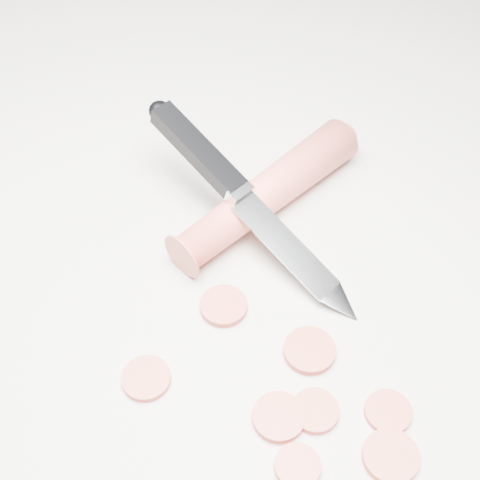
{
  "coord_description": "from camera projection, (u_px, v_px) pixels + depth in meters",
  "views": [
    {
      "loc": [
        -0.02,
        -0.27,
        0.42
      ],
      "look_at": [
        -0.04,
        0.06,
        0.02
      ],
      "focal_mm": 50.0,
      "sensor_mm": 36.0,
      "label": 1
    }
  ],
  "objects": [
    {
      "name": "carrot_slice_4",
      "position": [
        391.0,
        456.0,
        0.43
      ],
      "size": [
        0.04,
        0.04,
        0.01
      ],
      "primitive_type": "cylinder",
      "color": "#C8513B",
      "rests_on": "ground"
    },
    {
      "name": "carrot_slice_6",
      "position": [
        298.0,
        466.0,
        0.42
      ],
      "size": [
        0.03,
        0.03,
        0.01
      ],
      "primitive_type": "cylinder",
      "color": "#C8513B",
      "rests_on": "ground"
    },
    {
      "name": "carrot_slice_5",
      "position": [
        224.0,
        306.0,
        0.5
      ],
      "size": [
        0.04,
        0.04,
        0.01
      ],
      "primitive_type": "cylinder",
      "color": "#C8513B",
      "rests_on": "ground"
    },
    {
      "name": "carrot_slice_0",
      "position": [
        146.0,
        378.0,
        0.46
      ],
      "size": [
        0.03,
        0.03,
        0.01
      ],
      "primitive_type": "cylinder",
      "color": "#C8513B",
      "rests_on": "ground"
    },
    {
      "name": "kitchen_knife",
      "position": [
        251.0,
        203.0,
        0.52
      ],
      "size": [
        0.19,
        0.17,
        0.08
      ],
      "primitive_type": null,
      "color": "silver",
      "rests_on": "ground"
    },
    {
      "name": "carrot_slice_1",
      "position": [
        279.0,
        417.0,
        0.44
      ],
      "size": [
        0.04,
        0.04,
        0.01
      ],
      "primitive_type": "cylinder",
      "color": "#C8513B",
      "rests_on": "ground"
    },
    {
      "name": "carrot_slice_7",
      "position": [
        309.0,
        351.0,
        0.48
      ],
      "size": [
        0.04,
        0.04,
        0.01
      ],
      "primitive_type": "cylinder",
      "color": "#C8513B",
      "rests_on": "ground"
    },
    {
      "name": "carrot_slice_3",
      "position": [
        388.0,
        412.0,
        0.45
      ],
      "size": [
        0.03,
        0.03,
        0.01
      ],
      "primitive_type": "cylinder",
      "color": "#C8513B",
      "rests_on": "ground"
    },
    {
      "name": "ground",
      "position": [
        289.0,
        319.0,
        0.5
      ],
      "size": [
        2.4,
        2.4,
        0.0
      ],
      "primitive_type": "plane",
      "color": "beige",
      "rests_on": "ground"
    },
    {
      "name": "carrot_slice_2",
      "position": [
        315.0,
        411.0,
        0.45
      ],
      "size": [
        0.03,
        0.03,
        0.01
      ],
      "primitive_type": "cylinder",
      "color": "#C8513B",
      "rests_on": "ground"
    },
    {
      "name": "carrot",
      "position": [
        267.0,
        193.0,
        0.55
      ],
      "size": [
        0.15,
        0.16,
        0.03
      ],
      "primitive_type": "cylinder",
      "rotation": [
        1.57,
        0.0,
        -0.74
      ],
      "color": "#E35445",
      "rests_on": "ground"
    }
  ]
}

